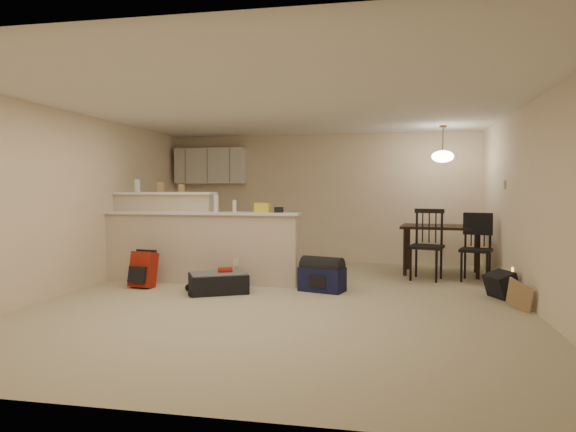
% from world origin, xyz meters
% --- Properties ---
extents(room, '(7.00, 7.02, 2.50)m').
position_xyz_m(room, '(0.00, 0.00, 1.25)').
color(room, '#C3B896').
rests_on(room, ground).
extents(breakfast_bar, '(3.08, 0.58, 1.39)m').
position_xyz_m(breakfast_bar, '(-1.76, 0.98, 0.61)').
color(breakfast_bar, beige).
rests_on(breakfast_bar, ground).
extents(upper_cabinets, '(1.40, 0.34, 0.70)m').
position_xyz_m(upper_cabinets, '(-2.20, 3.32, 1.90)').
color(upper_cabinets, white).
rests_on(upper_cabinets, room).
extents(kitchen_counter, '(1.80, 0.60, 0.90)m').
position_xyz_m(kitchen_counter, '(-2.00, 3.19, 0.45)').
color(kitchen_counter, white).
rests_on(kitchen_counter, ground).
extents(thermostat, '(0.02, 0.12, 0.12)m').
position_xyz_m(thermostat, '(2.98, 1.55, 1.50)').
color(thermostat, beige).
rests_on(thermostat, room).
extents(jar, '(0.10, 0.10, 0.20)m').
position_xyz_m(jar, '(-2.65, 1.12, 1.49)').
color(jar, silver).
rests_on(jar, breakfast_bar).
extents(cereal_box, '(0.10, 0.07, 0.16)m').
position_xyz_m(cereal_box, '(-2.24, 1.12, 1.47)').
color(cereal_box, '#A47F54').
rests_on(cereal_box, breakfast_bar).
extents(small_box, '(0.08, 0.06, 0.12)m').
position_xyz_m(small_box, '(-1.89, 1.12, 1.45)').
color(small_box, '#A47F54').
rests_on(small_box, breakfast_bar).
extents(bottle_a, '(0.07, 0.07, 0.26)m').
position_xyz_m(bottle_a, '(-1.25, 0.90, 1.22)').
color(bottle_a, silver).
rests_on(bottle_a, breakfast_bar).
extents(bottle_b, '(0.06, 0.06, 0.18)m').
position_xyz_m(bottle_b, '(-0.96, 0.90, 1.18)').
color(bottle_b, silver).
rests_on(bottle_b, breakfast_bar).
extents(bag_lump, '(0.22, 0.18, 0.14)m').
position_xyz_m(bag_lump, '(-0.52, 0.90, 1.16)').
color(bag_lump, '#A47F54').
rests_on(bag_lump, breakfast_bar).
extents(pouch, '(0.12, 0.10, 0.08)m').
position_xyz_m(pouch, '(-0.28, 0.90, 1.13)').
color(pouch, '#A47F54').
rests_on(pouch, breakfast_bar).
extents(dining_table, '(1.40, 1.02, 0.82)m').
position_xyz_m(dining_table, '(2.20, 2.46, 0.72)').
color(dining_table, black).
rests_on(dining_table, ground).
extents(pendant_lamp, '(0.36, 0.36, 0.62)m').
position_xyz_m(pendant_lamp, '(2.20, 2.46, 1.99)').
color(pendant_lamp, brown).
rests_on(pendant_lamp, room).
extents(dining_chair_near, '(0.60, 0.58, 1.12)m').
position_xyz_m(dining_chair_near, '(1.90, 1.82, 0.56)').
color(dining_chair_near, black).
rests_on(dining_chair_near, ground).
extents(dining_chair_far, '(0.56, 0.54, 1.04)m').
position_xyz_m(dining_chair_far, '(2.65, 1.83, 0.52)').
color(dining_chair_far, black).
rests_on(dining_chair_far, ground).
extents(suitcase, '(0.92, 0.81, 0.26)m').
position_xyz_m(suitcase, '(-0.99, 0.22, 0.13)').
color(suitcase, black).
rests_on(suitcase, ground).
extents(red_backpack, '(0.38, 0.27, 0.52)m').
position_xyz_m(red_backpack, '(-2.20, 0.40, 0.26)').
color(red_backpack, '#9D1E11').
rests_on(red_backpack, ground).
extents(navy_duffel, '(0.68, 0.50, 0.33)m').
position_xyz_m(navy_duffel, '(0.41, 0.61, 0.17)').
color(navy_duffel, '#13173D').
rests_on(navy_duffel, ground).
extents(black_daypack, '(0.40, 0.45, 0.33)m').
position_xyz_m(black_daypack, '(2.79, 0.61, 0.17)').
color(black_daypack, black).
rests_on(black_daypack, ground).
extents(cardboard_sheet, '(0.20, 0.40, 0.33)m').
position_xyz_m(cardboard_sheet, '(2.85, -0.06, 0.16)').
color(cardboard_sheet, '#A47F54').
rests_on(cardboard_sheet, ground).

